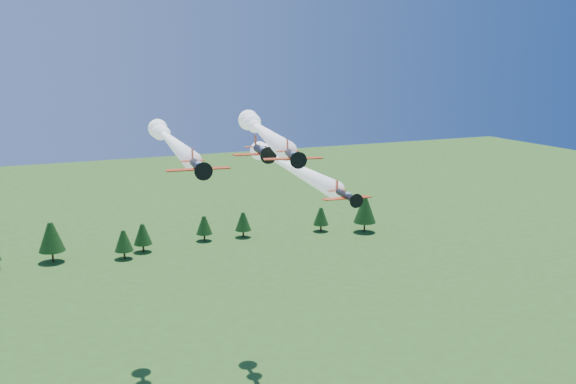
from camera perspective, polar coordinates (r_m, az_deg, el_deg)
name	(u,v)px	position (r m, az deg, el deg)	size (l,w,h in m)	color
plane_lead	(262,131)	(102.34, -2.35, 5.46)	(15.40, 46.53, 3.70)	black
plane_left	(170,139)	(111.01, -10.49, 4.62)	(11.06, 51.46, 3.70)	black
plane_right	(284,163)	(111.68, -0.38, 2.61)	(10.23, 50.17, 3.70)	black
plane_slot	(262,151)	(91.40, -2.36, 3.66)	(8.53, 9.32, 2.98)	black
treeline	(109,236)	(196.82, -15.66, -3.79)	(164.25, 17.93, 11.83)	#382314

